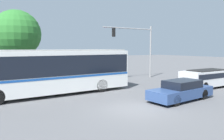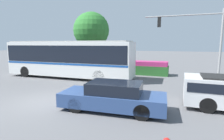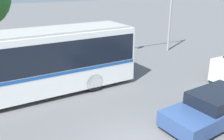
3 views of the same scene
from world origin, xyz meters
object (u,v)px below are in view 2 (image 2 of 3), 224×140
(sedan_foreground, at_px, (113,97))
(traffic_light_pole, at_px, (199,33))
(city_bus, at_px, (69,57))
(street_tree_left, at_px, (91,30))

(sedan_foreground, distance_m, traffic_light_pole, 11.20)
(city_bus, height_order, sedan_foreground, city_bus)
(sedan_foreground, xyz_separation_m, street_tree_left, (-7.82, 13.38, 4.14))
(city_bus, xyz_separation_m, street_tree_left, (-1.29, 7.15, 2.88))
(city_bus, relative_size, sedan_foreground, 2.39)
(city_bus, bearing_deg, street_tree_left, -81.13)
(sedan_foreground, height_order, traffic_light_pole, traffic_light_pole)
(city_bus, distance_m, street_tree_left, 7.82)
(traffic_light_pole, bearing_deg, street_tree_left, -16.56)
(city_bus, xyz_separation_m, traffic_light_pole, (10.84, 3.55, 2.13))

